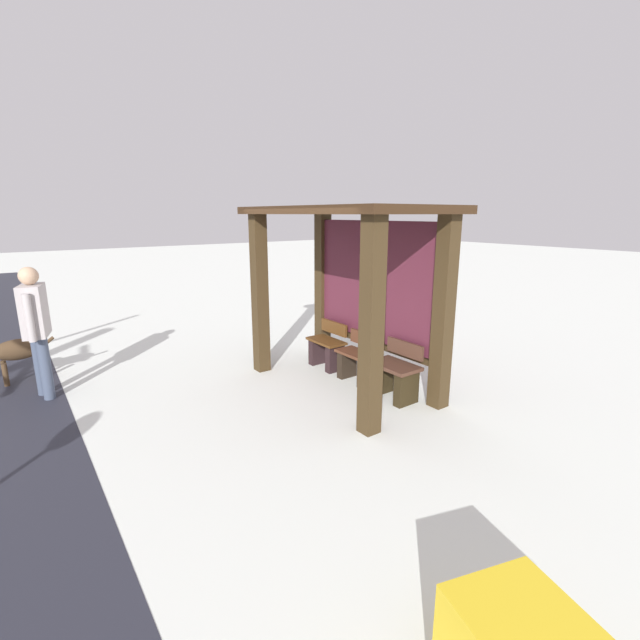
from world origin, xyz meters
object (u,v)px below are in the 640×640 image
(bench_center_inside, at_px, (358,362))
(person_walking, at_px, (36,322))
(dog, at_px, (13,351))
(bench_right_inside, at_px, (395,376))
(bus_shelter, at_px, (351,262))
(bench_left_inside, at_px, (327,349))

(bench_center_inside, xyz_separation_m, person_walking, (-2.06, -3.82, 0.75))
(dog, bearing_deg, person_walking, 19.06)
(bench_center_inside, height_order, bench_right_inside, bench_right_inside)
(bench_center_inside, relative_size, dog, 0.74)
(bus_shelter, relative_size, bench_left_inside, 3.99)
(bench_center_inside, distance_m, dog, 5.05)
(bench_right_inside, height_order, person_walking, person_walking)
(bus_shelter, xyz_separation_m, bench_right_inside, (0.76, 0.15, -1.47))
(bench_left_inside, bearing_deg, bench_right_inside, -0.03)
(bench_left_inside, xyz_separation_m, dog, (-2.16, -4.12, 0.17))
(bench_center_inside, height_order, dog, bench_center_inside)
(bench_right_inside, height_order, dog, bench_right_inside)
(bus_shelter, distance_m, person_walking, 4.27)
(bench_right_inside, relative_size, person_walking, 0.43)
(dog, bearing_deg, bench_right_inside, 48.22)
(bench_center_inside, relative_size, bench_right_inside, 0.95)
(person_walking, bearing_deg, bench_left_inside, 71.30)
(bus_shelter, distance_m, bench_center_inside, 1.50)
(bus_shelter, bearing_deg, bench_right_inside, 11.41)
(bench_center_inside, xyz_separation_m, dog, (-2.92, -4.12, 0.18))
(bus_shelter, distance_m, bench_right_inside, 1.66)
(bench_left_inside, relative_size, bench_right_inside, 0.97)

